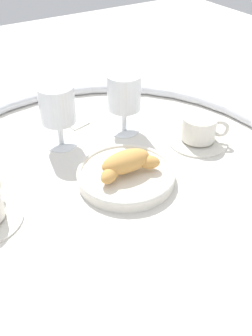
{
  "coord_description": "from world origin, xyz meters",
  "views": [
    {
      "loc": [
        0.28,
        0.52,
        0.47
      ],
      "look_at": [
        -0.03,
        0.02,
        0.03
      ],
      "focal_mm": 41.28,
      "sensor_mm": 36.0,
      "label": 1
    }
  ],
  "objects_px": {
    "juice_glass_left": "(124,95)",
    "juice_glass_right": "(57,106)",
    "croissant_large": "(127,163)",
    "coffee_cup_far": "(199,131)",
    "pastry_plate": "(126,175)",
    "sugar_packet": "(78,123)"
  },
  "relations": [
    {
      "from": "pastry_plate",
      "to": "sugar_packet",
      "type": "relative_size",
      "value": 3.85
    },
    {
      "from": "coffee_cup_far",
      "to": "pastry_plate",
      "type": "bearing_deg",
      "value": 9.13
    },
    {
      "from": "coffee_cup_far",
      "to": "juice_glass_right",
      "type": "height_order",
      "value": "juice_glass_right"
    },
    {
      "from": "pastry_plate",
      "to": "sugar_packet",
      "type": "distance_m",
      "value": 0.24
    },
    {
      "from": "pastry_plate",
      "to": "sugar_packet",
      "type": "xyz_separation_m",
      "value": [
        -0.02,
        -0.24,
        -0.01
      ]
    },
    {
      "from": "croissant_large",
      "to": "coffee_cup_far",
      "type": "distance_m",
      "value": 0.22
    },
    {
      "from": "croissant_large",
      "to": "coffee_cup_far",
      "type": "xyz_separation_m",
      "value": [
        -0.21,
        -0.04,
        -0.02
      ]
    },
    {
      "from": "juice_glass_left",
      "to": "juice_glass_right",
      "type": "distance_m",
      "value": 0.15
    },
    {
      "from": "juice_glass_right",
      "to": "sugar_packet",
      "type": "distance_m",
      "value": 0.13
    },
    {
      "from": "pastry_plate",
      "to": "juice_glass_left",
      "type": "xyz_separation_m",
      "value": [
        -0.09,
        -0.16,
        0.08
      ]
    },
    {
      "from": "juice_glass_right",
      "to": "juice_glass_left",
      "type": "bearing_deg",
      "value": 170.79
    },
    {
      "from": "pastry_plate",
      "to": "coffee_cup_far",
      "type": "relative_size",
      "value": 1.41
    },
    {
      "from": "coffee_cup_far",
      "to": "juice_glass_right",
      "type": "xyz_separation_m",
      "value": [
        0.27,
        -0.15,
        0.07
      ]
    },
    {
      "from": "pastry_plate",
      "to": "juice_glass_right",
      "type": "relative_size",
      "value": 1.37
    },
    {
      "from": "coffee_cup_far",
      "to": "juice_glass_left",
      "type": "distance_m",
      "value": 0.18
    },
    {
      "from": "sugar_packet",
      "to": "coffee_cup_far",
      "type": "bearing_deg",
      "value": 119.43
    },
    {
      "from": "coffee_cup_far",
      "to": "sugar_packet",
      "type": "xyz_separation_m",
      "value": [
        0.2,
        -0.21,
        -0.02
      ]
    },
    {
      "from": "pastry_plate",
      "to": "juice_glass_left",
      "type": "relative_size",
      "value": 1.37
    },
    {
      "from": "pastry_plate",
      "to": "juice_glass_right",
      "type": "xyz_separation_m",
      "value": [
        0.05,
        -0.18,
        0.08
      ]
    },
    {
      "from": "coffee_cup_far",
      "to": "juice_glass_left",
      "type": "height_order",
      "value": "juice_glass_left"
    },
    {
      "from": "juice_glass_left",
      "to": "juice_glass_right",
      "type": "relative_size",
      "value": 1.0
    },
    {
      "from": "coffee_cup_far",
      "to": "sugar_packet",
      "type": "relative_size",
      "value": 2.72
    }
  ]
}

